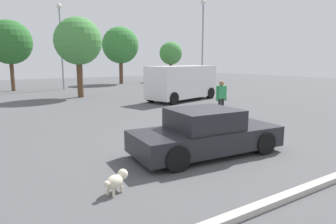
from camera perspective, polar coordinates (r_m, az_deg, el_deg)
ground_plane at (r=8.68m, az=7.55°, el=-7.58°), size 80.00×80.00×0.00m
sedan_foreground at (r=8.33m, az=7.28°, el=-4.12°), size 4.36×2.11×1.28m
dog at (r=6.08m, az=-9.90°, el=-12.83°), size 0.60×0.42×0.43m
van_white at (r=19.57m, az=2.71°, el=5.82°), size 5.49×3.33×2.25m
pedestrian at (r=14.04m, az=10.24°, el=3.18°), size 0.56×0.30×1.67m
parking_curb at (r=6.74m, az=25.35°, el=-13.18°), size 8.63×0.20×0.12m
light_post_near at (r=26.02m, az=6.74°, el=15.20°), size 0.44×0.44×7.61m
light_post_mid at (r=28.84m, az=-20.02°, el=14.08°), size 0.44×0.44×7.55m
tree_back_left at (r=22.14m, az=-16.96°, el=12.89°), size 3.30×3.30×5.60m
tree_back_center at (r=34.33m, az=-9.18°, el=12.58°), size 4.07×4.07×6.35m
tree_back_right at (r=37.93m, az=0.54°, el=11.23°), size 2.86×2.86×4.96m
tree_far_right at (r=29.02m, az=-28.28°, el=11.76°), size 3.72×3.72×6.01m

